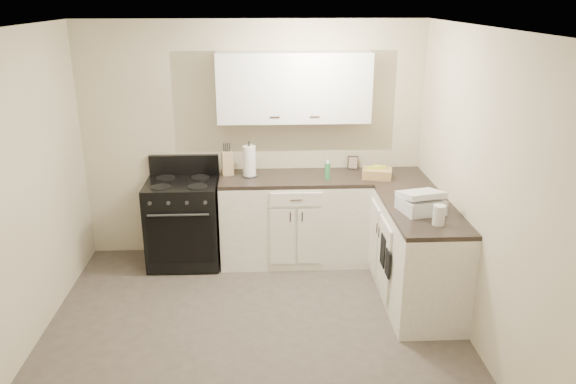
{
  "coord_description": "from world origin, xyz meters",
  "views": [
    {
      "loc": [
        0.09,
        -4.03,
        2.72
      ],
      "look_at": [
        0.33,
        0.85,
        1.0
      ],
      "focal_mm": 35.0,
      "sensor_mm": 36.0,
      "label": 1
    }
  ],
  "objects_px": {
    "stove": "(184,222)",
    "paper_towel": "(249,161)",
    "knife_block": "(227,163)",
    "countertop_grill": "(421,205)",
    "wicker_basket": "(377,174)"
  },
  "relations": [
    {
      "from": "knife_block",
      "to": "countertop_grill",
      "type": "xyz_separation_m",
      "value": [
        1.73,
        -1.14,
        -0.06
      ]
    },
    {
      "from": "knife_block",
      "to": "paper_towel",
      "type": "height_order",
      "value": "paper_towel"
    },
    {
      "from": "stove",
      "to": "paper_towel",
      "type": "height_order",
      "value": "paper_towel"
    },
    {
      "from": "countertop_grill",
      "to": "stove",
      "type": "bearing_deg",
      "value": 141.43
    },
    {
      "from": "stove",
      "to": "countertop_grill",
      "type": "bearing_deg",
      "value": -24.76
    },
    {
      "from": "wicker_basket",
      "to": "countertop_grill",
      "type": "height_order",
      "value": "countertop_grill"
    },
    {
      "from": "stove",
      "to": "paper_towel",
      "type": "relative_size",
      "value": 2.79
    },
    {
      "from": "stove",
      "to": "wicker_basket",
      "type": "relative_size",
      "value": 3.05
    },
    {
      "from": "knife_block",
      "to": "paper_towel",
      "type": "distance_m",
      "value": 0.24
    },
    {
      "from": "stove",
      "to": "knife_block",
      "type": "xyz_separation_m",
      "value": [
        0.47,
        0.13,
        0.61
      ]
    },
    {
      "from": "stove",
      "to": "countertop_grill",
      "type": "relative_size",
      "value": 2.63
    },
    {
      "from": "knife_block",
      "to": "paper_towel",
      "type": "relative_size",
      "value": 0.78
    },
    {
      "from": "paper_towel",
      "to": "wicker_basket",
      "type": "height_order",
      "value": "paper_towel"
    },
    {
      "from": "countertop_grill",
      "to": "wicker_basket",
      "type": "bearing_deg",
      "value": 87.62
    },
    {
      "from": "paper_towel",
      "to": "countertop_grill",
      "type": "bearing_deg",
      "value": -35.88
    }
  ]
}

